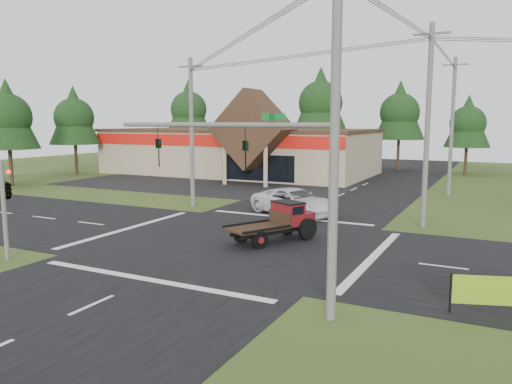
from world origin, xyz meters
The scene contains 20 objects.
ground centered at (0.00, 0.00, 0.00)m, with size 120.00×120.00×0.00m, color #2E4318.
road_ns centered at (0.00, 0.00, 0.01)m, with size 12.00×120.00×0.02m, color black.
road_ew centered at (0.00, 0.00, 0.01)m, with size 120.00×12.00×0.02m, color black.
parking_apron centered at (-14.00, 19.00, 0.01)m, with size 28.00×14.00×0.02m, color black.
cvs_building centered at (-15.70, 29.57, 2.78)m, with size 30.40×18.20×9.19m.
traffic_signal_mast centered at (5.82, -7.50, 4.43)m, with size 8.12×0.24×7.00m.
traffic_signal_corner centered at (-7.50, -7.32, 3.52)m, with size 0.53×2.48×4.40m.
utility_pole_nr centered at (7.50, -7.50, 5.64)m, with size 2.00×0.30×11.00m.
utility_pole_nw centered at (-8.00, 8.00, 5.39)m, with size 2.00×0.30×10.50m.
utility_pole_ne centered at (8.00, 8.00, 5.89)m, with size 2.00×0.30×11.50m.
utility_pole_n centered at (8.00, 22.00, 5.74)m, with size 2.00×0.30×11.20m.
tree_row_a centered at (-30.00, 40.00, 8.05)m, with size 6.72×6.72×12.12m.
tree_row_b centered at (-20.00, 42.00, 6.70)m, with size 5.60×5.60×10.10m.
tree_row_c centered at (-10.00, 41.00, 8.72)m, with size 7.28×7.28×13.13m.
tree_row_d centered at (0.00, 42.00, 7.38)m, with size 6.16×6.16×11.11m.
tree_row_e centered at (8.00, 40.00, 6.03)m, with size 5.04×5.04×9.09m.
tree_side_w centered at (-32.00, 20.00, 6.70)m, with size 5.60×5.60×10.10m.
tree_side_w_near centered at (-30.00, 10.00, 6.70)m, with size 5.60×5.60×10.10m.
antique_flatbed_truck centered at (1.69, 0.83, 1.01)m, with size 1.85×4.85×2.03m, color #560C15, non-canonical shape.
white_pickup centered at (-0.21, 8.27, 0.85)m, with size 2.82×6.12×1.70m, color silver.
Camera 1 is at (12.07, -21.81, 6.12)m, focal length 35.00 mm.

